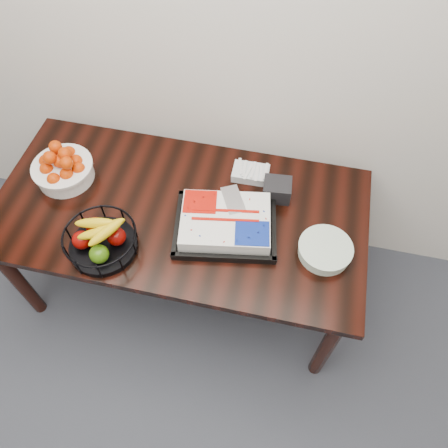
% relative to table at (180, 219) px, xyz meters
% --- Properties ---
extents(table, '(1.80, 0.90, 0.75)m').
position_rel_table_xyz_m(table, '(0.00, 0.00, 0.00)').
color(table, black).
rests_on(table, ground).
extents(cake_tray, '(0.52, 0.44, 0.10)m').
position_rel_table_xyz_m(cake_tray, '(0.24, -0.06, 0.13)').
color(cake_tray, black).
rests_on(cake_tray, table).
extents(tangerine_bowl, '(0.30, 0.30, 0.19)m').
position_rel_table_xyz_m(tangerine_bowl, '(-0.61, 0.07, 0.17)').
color(tangerine_bowl, white).
rests_on(tangerine_bowl, table).
extents(fruit_basket, '(0.32, 0.32, 0.17)m').
position_rel_table_xyz_m(fruit_basket, '(-0.27, -0.28, 0.16)').
color(fruit_basket, black).
rests_on(fruit_basket, table).
extents(plate_stack, '(0.24, 0.24, 0.06)m').
position_rel_table_xyz_m(plate_stack, '(0.70, -0.10, 0.12)').
color(plate_stack, white).
rests_on(plate_stack, table).
extents(fork_bag, '(0.18, 0.12, 0.05)m').
position_rel_table_xyz_m(fork_bag, '(0.30, 0.28, 0.11)').
color(fork_bag, silver).
rests_on(fork_bag, table).
extents(napkin_box, '(0.14, 0.12, 0.09)m').
position_rel_table_xyz_m(napkin_box, '(0.45, 0.18, 0.13)').
color(napkin_box, black).
rests_on(napkin_box, table).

